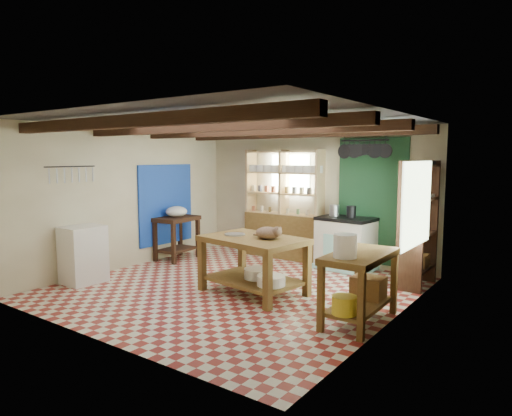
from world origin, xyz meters
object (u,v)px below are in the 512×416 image
Objects in this scene: white_cabinet at (83,254)px; cat at (268,233)px; work_table at (253,265)px; prep_table at (177,238)px; stove at (346,243)px; right_counter at (359,288)px.

white_cabinet is 2.37× the size of cat.
prep_table is (-2.59, 0.95, 0.00)m from work_table.
stove is 3.33m from prep_table.
stove reaches higher than right_counter.
prep_table is at bearing -153.54° from stove.
stove is 2.22m from cat.
right_counter is (4.38, -1.17, 0.01)m from prep_table.
white_cabinet is at bearing -128.26° from stove.
prep_table is 3.03m from cat.
stove is at bearing 84.92° from work_table.
white_cabinet is at bearing -168.71° from right_counter.
cat is at bearing -91.91° from stove.
white_cabinet reaches higher than work_table.
prep_table reaches higher than work_table.
white_cabinet is 3.13m from cat.
work_table is 3.83× the size of cat.
prep_table is 2.10m from white_cabinet.
right_counter is at bearing -56.98° from stove.
work_table is 1.81m from right_counter.
cat reaches higher than white_cabinet.
right_counter is (4.40, 0.94, -0.03)m from white_cabinet.
cat reaches higher than work_table.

